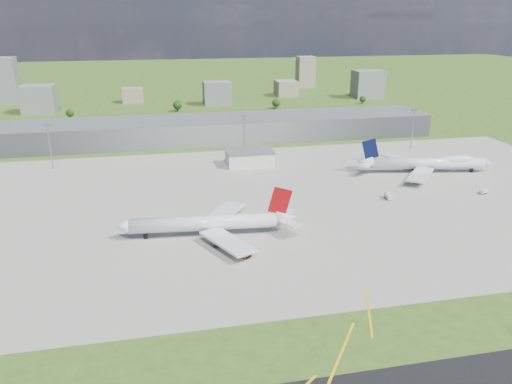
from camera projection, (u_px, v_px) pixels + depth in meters
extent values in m
plane|color=#314E18|center=(220.00, 145.00, 332.87)|extent=(1400.00, 1400.00, 0.00)
cube|color=gray|center=(274.00, 200.00, 233.42)|extent=(360.00, 190.00, 0.08)
cube|color=slate|center=(217.00, 129.00, 344.19)|extent=(300.00, 42.00, 15.00)
cube|color=silver|center=(249.00, 158.00, 287.40)|extent=(26.00, 16.00, 8.00)
cylinder|color=gray|center=(50.00, 147.00, 276.86)|extent=(0.70, 0.70, 25.00)
cube|color=gray|center=(47.00, 125.00, 272.58)|extent=(3.50, 2.00, 1.20)
cylinder|color=gray|center=(244.00, 138.00, 298.38)|extent=(0.70, 0.70, 25.00)
cube|color=gray|center=(244.00, 117.00, 294.10)|extent=(3.50, 2.00, 1.20)
cylinder|color=gray|center=(413.00, 130.00, 319.91)|extent=(0.70, 0.70, 25.00)
cube|color=gray|center=(415.00, 110.00, 315.62)|extent=(3.50, 2.00, 1.20)
cylinder|color=silver|center=(204.00, 223.00, 194.13)|extent=(57.38, 10.96, 5.90)
cone|color=silver|center=(122.00, 227.00, 190.64)|extent=(5.43, 6.32, 5.90)
cone|color=silver|center=(286.00, 217.00, 197.53)|extent=(8.37, 6.58, 5.90)
cube|color=maroon|center=(199.00, 228.00, 194.52)|extent=(46.84, 6.58, 1.28)
cube|color=silver|center=(228.00, 241.00, 182.54)|extent=(18.80, 26.94, 0.89)
cube|color=silver|center=(223.00, 213.00, 208.80)|extent=(21.96, 26.03, 0.89)
cube|color=maroon|center=(280.00, 201.00, 194.88)|extent=(9.81, 1.36, 11.89)
cylinder|color=#38383D|center=(221.00, 242.00, 186.35)|extent=(5.67, 3.62, 3.15)
cylinder|color=#38383D|center=(218.00, 221.00, 205.69)|extent=(5.67, 3.62, 3.15)
cube|color=black|center=(220.00, 237.00, 192.05)|extent=(1.67, 1.32, 2.46)
cube|color=black|center=(219.00, 228.00, 200.34)|extent=(1.67, 1.32, 2.46)
cube|color=black|center=(145.00, 236.00, 192.98)|extent=(1.67, 1.32, 2.46)
cylinder|color=silver|center=(428.00, 163.00, 272.74)|extent=(61.47, 17.45, 6.14)
cone|color=silver|center=(488.00, 163.00, 273.43)|extent=(6.01, 6.95, 6.14)
cone|color=silver|center=(365.00, 162.00, 271.75)|extent=(8.93, 7.51, 6.14)
cube|color=#1D52A0|center=(431.00, 166.00, 273.42)|extent=(49.94, 11.84, 1.29)
ellipsoid|color=silver|center=(457.00, 160.00, 272.45)|extent=(20.45, 9.69, 5.53)
cube|color=silver|center=(403.00, 159.00, 287.32)|extent=(17.54, 29.02, 0.89)
cube|color=silver|center=(420.00, 175.00, 258.99)|extent=(24.78, 26.76, 0.89)
cube|color=#070D33|center=(370.00, 149.00, 269.39)|extent=(9.79, 2.32, 11.97)
cylinder|color=#38383D|center=(412.00, 165.00, 282.26)|extent=(5.94, 4.13, 3.17)
cylinder|color=#38383D|center=(397.00, 160.00, 291.47)|extent=(5.94, 4.13, 3.17)
cylinder|color=#38383D|center=(423.00, 174.00, 265.46)|extent=(5.94, 4.13, 3.17)
cylinder|color=#38383D|center=(419.00, 180.00, 256.01)|extent=(5.94, 4.13, 3.17)
cube|color=black|center=(413.00, 168.00, 278.22)|extent=(1.78, 1.46, 2.48)
cube|color=black|center=(419.00, 173.00, 269.82)|extent=(1.78, 1.46, 2.48)
cube|color=black|center=(471.00, 170.00, 274.66)|extent=(1.78, 1.46, 2.48)
cube|color=orange|center=(246.00, 254.00, 178.26)|extent=(4.40, 4.09, 1.54)
cube|color=black|center=(246.00, 256.00, 178.52)|extent=(4.01, 3.82, 0.70)
cube|color=silver|center=(388.00, 196.00, 234.24)|extent=(3.01, 5.77, 2.44)
cube|color=black|center=(388.00, 198.00, 234.65)|extent=(3.05, 4.95, 0.70)
cube|color=silver|center=(484.00, 191.00, 241.51)|extent=(4.62, 3.35, 1.86)
cube|color=black|center=(483.00, 193.00, 241.82)|extent=(4.07, 3.21, 0.70)
cube|color=slate|center=(39.00, 99.00, 439.75)|extent=(28.00, 22.00, 24.00)
cube|color=gray|center=(133.00, 95.00, 493.94)|extent=(20.00, 18.00, 14.00)
cube|color=slate|center=(217.00, 93.00, 480.60)|extent=(26.00, 20.00, 22.00)
cube|color=gray|center=(286.00, 88.00, 534.13)|extent=(22.00, 24.00, 16.00)
cube|color=slate|center=(368.00, 84.00, 520.12)|extent=(30.00, 22.00, 28.00)
cube|color=slate|center=(5.00, 81.00, 483.88)|extent=(22.00, 20.00, 44.00)
cube|color=gray|center=(305.00, 72.00, 593.92)|extent=(20.00, 18.00, 36.00)
cylinder|color=#382314|center=(70.00, 117.00, 416.86)|extent=(0.70, 0.70, 3.00)
sphere|color=black|center=(70.00, 113.00, 415.73)|extent=(6.75, 6.75, 6.75)
cylinder|color=#382314|center=(178.00, 110.00, 448.20)|extent=(0.70, 0.70, 3.60)
sphere|color=black|center=(177.00, 105.00, 446.84)|extent=(8.10, 8.10, 8.10)
cylinder|color=#382314|center=(276.00, 107.00, 461.23)|extent=(0.70, 0.70, 3.40)
sphere|color=black|center=(276.00, 103.00, 459.95)|extent=(7.65, 7.65, 7.65)
cylinder|color=#382314|center=(363.00, 102.00, 488.16)|extent=(0.70, 0.70, 2.80)
sphere|color=black|center=(363.00, 99.00, 487.10)|extent=(6.30, 6.30, 6.30)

